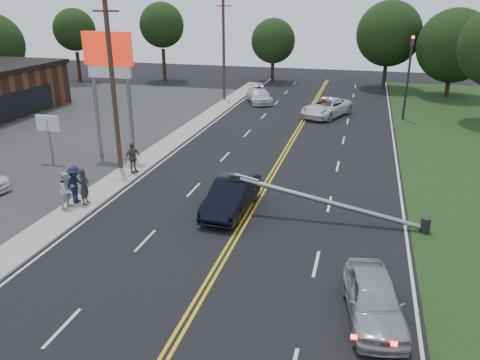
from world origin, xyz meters
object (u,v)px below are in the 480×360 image
(fallen_streetlight, at_px, (338,204))
(utility_pole_mid, at_px, (113,87))
(small_sign, at_px, (48,127))
(bystander_b, at_px, (67,190))
(pylon_sign, at_px, (109,65))
(waiting_sedan, at_px, (374,299))
(bystander_a, at_px, (84,186))
(emergency_b, at_px, (259,95))
(utility_pole_far, at_px, (224,50))
(bystander_c, at_px, (75,185))
(crashed_sedan, at_px, (231,196))
(emergency_a, at_px, (327,107))
(traffic_signal, at_px, (409,70))
(bystander_d, at_px, (133,157))

(fallen_streetlight, relative_size, utility_pole_mid, 0.94)
(small_sign, relative_size, bystander_b, 1.66)
(pylon_sign, height_order, fallen_streetlight, pylon_sign)
(waiting_sedan, height_order, bystander_b, bystander_b)
(bystander_a, relative_size, bystander_b, 1.02)
(emergency_b, bearing_deg, waiting_sedan, -94.76)
(utility_pole_far, height_order, bystander_c, utility_pole_far)
(crashed_sedan, relative_size, emergency_a, 0.85)
(fallen_streetlight, bearing_deg, emergency_b, 110.52)
(fallen_streetlight, relative_size, bystander_a, 4.93)
(fallen_streetlight, height_order, crashed_sedan, fallen_streetlight)
(traffic_signal, bearing_deg, emergency_b, 164.71)
(emergency_a, bearing_deg, fallen_streetlight, -60.63)
(fallen_streetlight, bearing_deg, emergency_a, 96.59)
(small_sign, bearing_deg, emergency_a, 47.91)
(pylon_sign, bearing_deg, utility_pole_mid, -56.98)
(crashed_sedan, distance_m, bystander_a, 7.40)
(utility_pole_far, height_order, bystander_d, utility_pole_far)
(bystander_b, height_order, bystander_d, bystander_d)
(crashed_sedan, bearing_deg, bystander_d, 156.24)
(pylon_sign, xyz_separation_m, traffic_signal, (18.80, 16.00, -1.79))
(pylon_sign, relative_size, small_sign, 2.58)
(utility_pole_mid, distance_m, waiting_sedan, 19.08)
(fallen_streetlight, bearing_deg, bystander_c, -173.91)
(fallen_streetlight, height_order, emergency_a, fallen_streetlight)
(small_sign, height_order, traffic_signal, traffic_signal)
(emergency_a, relative_size, bystander_d, 3.08)
(fallen_streetlight, distance_m, bystander_d, 12.66)
(crashed_sedan, xyz_separation_m, waiting_sedan, (6.77, -6.83, -0.09))
(emergency_b, relative_size, bystander_a, 2.65)
(utility_pole_far, distance_m, crashed_sedan, 27.68)
(pylon_sign, relative_size, waiting_sedan, 1.88)
(pylon_sign, height_order, utility_pole_mid, utility_pole_mid)
(small_sign, bearing_deg, crashed_sedan, -17.28)
(traffic_signal, xyz_separation_m, fallen_streetlight, (-4.11, -22.00, -3.29))
(waiting_sedan, distance_m, bystander_a, 15.08)
(pylon_sign, height_order, emergency_a, pylon_sign)
(small_sign, relative_size, traffic_signal, 0.44)
(utility_pole_mid, distance_m, emergency_b, 22.50)
(traffic_signal, height_order, bystander_b, traffic_signal)
(utility_pole_mid, bearing_deg, bystander_c, -85.02)
(pylon_sign, relative_size, bystander_b, 4.28)
(emergency_b, height_order, bystander_c, bystander_c)
(traffic_signal, xyz_separation_m, bystander_a, (-16.50, -23.40, -3.14))
(utility_pole_mid, height_order, bystander_b, utility_pole_mid)
(utility_pole_far, height_order, bystander_b, utility_pole_far)
(utility_pole_far, height_order, emergency_b, utility_pole_far)
(fallen_streetlight, bearing_deg, utility_pole_mid, 163.36)
(utility_pole_mid, height_order, utility_pole_far, same)
(utility_pole_mid, bearing_deg, emergency_a, 57.89)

